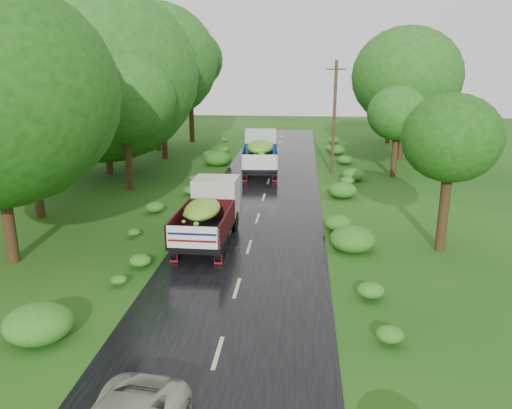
# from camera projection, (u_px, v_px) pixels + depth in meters

# --- Properties ---
(ground) EXTENTS (120.00, 120.00, 0.00)m
(ground) POSITION_uv_depth(u_px,v_px,m) (218.00, 353.00, 13.52)
(ground) COLOR #10430E
(ground) RESTS_ON ground
(road) EXTENTS (6.50, 80.00, 0.02)m
(road) POSITION_uv_depth(u_px,v_px,m) (240.00, 276.00, 18.30)
(road) COLOR black
(road) RESTS_ON ground
(road_lines) EXTENTS (0.12, 69.60, 0.00)m
(road_lines) POSITION_uv_depth(u_px,v_px,m) (244.00, 265.00, 19.25)
(road_lines) COLOR #BFB78C
(road_lines) RESTS_ON road
(truck_near) EXTENTS (2.14, 5.81, 2.43)m
(truck_near) POSITION_uv_depth(u_px,v_px,m) (209.00, 211.00, 21.55)
(truck_near) COLOR black
(truck_near) RESTS_ON ground
(truck_far) EXTENTS (2.74, 6.63, 2.73)m
(truck_far) POSITION_uv_depth(u_px,v_px,m) (260.00, 151.00, 34.79)
(truck_far) COLOR black
(truck_far) RESTS_ON ground
(utility_pole) EXTENTS (1.30, 0.52, 7.64)m
(utility_pole) POSITION_uv_depth(u_px,v_px,m) (334.00, 117.00, 33.73)
(utility_pole) COLOR #382616
(utility_pole) RESTS_ON ground
(trees_left) EXTENTS (7.04, 34.15, 9.61)m
(trees_left) POSITION_uv_depth(u_px,v_px,m) (116.00, 75.00, 32.34)
(trees_left) COLOR black
(trees_left) RESTS_ON ground
(trees_right) EXTENTS (5.43, 31.39, 8.27)m
(trees_right) POSITION_uv_depth(u_px,v_px,m) (404.00, 90.00, 36.78)
(trees_right) COLOR black
(trees_right) RESTS_ON ground
(shrubs) EXTENTS (11.90, 44.00, 0.70)m
(shrubs) POSITION_uv_depth(u_px,v_px,m) (261.00, 201.00, 26.81)
(shrubs) COLOR #205D16
(shrubs) RESTS_ON ground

